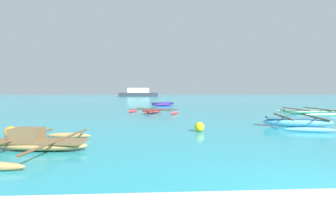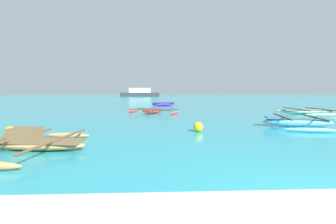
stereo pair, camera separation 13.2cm
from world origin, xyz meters
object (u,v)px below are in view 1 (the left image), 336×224
(moored_boat_1, at_px, (153,111))
(distant_ferry, at_px, (138,93))
(moored_boat_0, at_px, (298,122))
(moored_boat_4, at_px, (38,143))
(moored_boat_2, at_px, (163,104))
(moored_boat_3, at_px, (307,111))
(mooring_buoy_2, at_px, (199,127))
(mooring_buoy_0, at_px, (11,132))

(moored_boat_1, distance_m, distant_ferry, 60.99)
(moored_boat_0, bearing_deg, moored_boat_4, -146.33)
(moored_boat_2, height_order, distant_ferry, distant_ferry)
(moored_boat_3, bearing_deg, mooring_buoy_2, -141.89)
(moored_boat_3, height_order, moored_boat_4, moored_boat_4)
(moored_boat_0, xyz_separation_m, moored_boat_4, (-10.22, -3.80, -0.03))
(moored_boat_4, bearing_deg, moored_boat_2, 85.04)
(moored_boat_0, xyz_separation_m, mooring_buoy_2, (-4.97, -1.03, -0.04))
(moored_boat_0, relative_size, moored_boat_2, 1.19)
(distant_ferry, bearing_deg, moored_boat_1, -84.39)
(moored_boat_2, distance_m, moored_boat_3, 14.69)
(moored_boat_2, height_order, moored_boat_4, moored_boat_4)
(moored_boat_1, bearing_deg, moored_boat_4, -166.48)
(distant_ferry, bearing_deg, mooring_buoy_0, -89.23)
(mooring_buoy_2, bearing_deg, moored_boat_2, 93.60)
(moored_boat_2, relative_size, distant_ferry, 0.22)
(moored_boat_0, height_order, moored_boat_3, moored_boat_0)
(moored_boat_0, distance_m, moored_boat_3, 7.97)
(moored_boat_0, distance_m, distant_ferry, 69.16)
(mooring_buoy_2, bearing_deg, moored_boat_3, 36.90)
(moored_boat_1, relative_size, moored_boat_4, 1.11)
(moored_boat_0, relative_size, distant_ferry, 0.26)
(moored_boat_2, relative_size, moored_boat_4, 0.78)
(moored_boat_0, height_order, mooring_buoy_0, moored_boat_0)
(moored_boat_0, height_order, moored_boat_4, moored_boat_4)
(moored_boat_4, height_order, mooring_buoy_2, moored_boat_4)
(moored_boat_1, relative_size, moored_boat_3, 0.99)
(distant_ferry, bearing_deg, moored_boat_4, -87.74)
(mooring_buoy_0, bearing_deg, moored_boat_2, 71.55)
(distant_ferry, bearing_deg, moored_boat_3, -73.80)
(moored_boat_1, bearing_deg, moored_boat_2, 22.77)
(moored_boat_4, distance_m, mooring_buoy_0, 2.63)
(mooring_buoy_2, bearing_deg, mooring_buoy_0, -172.45)
(moored_boat_3, bearing_deg, moored_boat_4, -144.85)
(moored_boat_2, xyz_separation_m, moored_boat_4, (-4.17, -19.99, -0.02))
(moored_boat_1, bearing_deg, moored_boat_0, -106.14)
(distant_ferry, bearing_deg, moored_boat_2, -82.29)
(moored_boat_3, bearing_deg, moored_boat_0, -126.18)
(moored_boat_2, bearing_deg, moored_boat_3, -63.08)
(distant_ferry, bearing_deg, mooring_buoy_2, -83.31)
(moored_boat_0, distance_m, moored_boat_4, 10.91)
(moored_boat_2, height_order, mooring_buoy_0, mooring_buoy_0)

